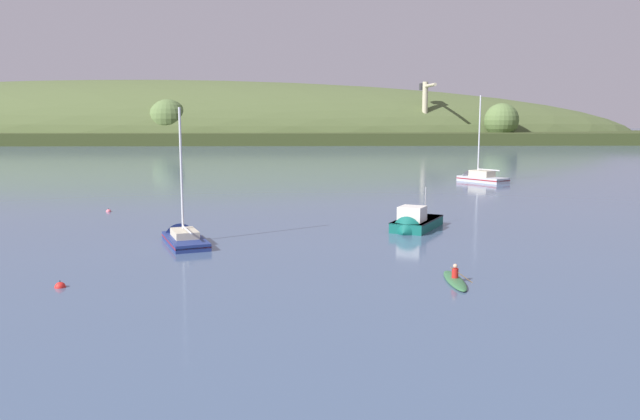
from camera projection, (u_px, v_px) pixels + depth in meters
far_shoreline_hill at (148, 140)px, 259.56m from camera, size 532.21×156.73×49.98m
dockside_crane at (425, 113)px, 229.96m from camera, size 4.50×15.38×22.42m
sailboat_near_mooring at (183, 240)px, 40.41m from camera, size 3.70×6.63×9.71m
sailboat_midwater_white at (477, 180)px, 81.45m from camera, size 5.83×7.76×12.37m
fishing_boat_moored at (414, 225)px, 44.95m from camera, size 5.19×6.26×3.81m
canoe_with_paddler at (455, 280)px, 30.34m from camera, size 1.60×4.02×1.02m
mooring_buoy_foreground at (60, 287)px, 29.37m from camera, size 0.52×0.52×0.60m
mooring_buoy_midchannel at (109, 212)px, 54.08m from camera, size 0.45×0.45×0.53m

